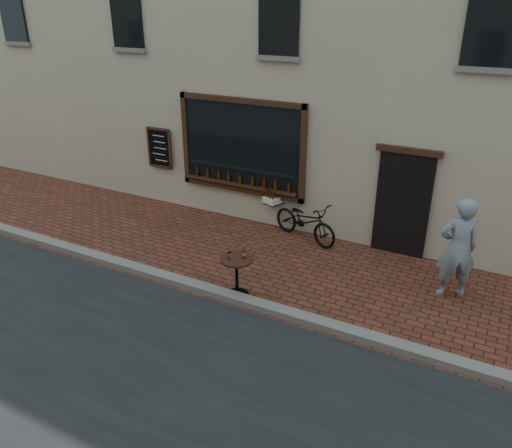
% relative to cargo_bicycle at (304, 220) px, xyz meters
% --- Properties ---
extents(ground, '(90.00, 90.00, 0.00)m').
position_rel_cargo_bicycle_xyz_m(ground, '(0.13, -3.14, -0.47)').
color(ground, '#4F2619').
rests_on(ground, ground).
extents(kerb, '(90.00, 0.25, 0.12)m').
position_rel_cargo_bicycle_xyz_m(kerb, '(0.13, -2.94, -0.41)').
color(kerb, slate).
rests_on(kerb, ground).
extents(cargo_bicycle, '(2.10, 1.17, 0.97)m').
position_rel_cargo_bicycle_xyz_m(cargo_bicycle, '(0.00, 0.00, 0.00)').
color(cargo_bicycle, black).
rests_on(cargo_bicycle, ground).
extents(bistro_table, '(0.60, 0.60, 1.03)m').
position_rel_cargo_bicycle_xyz_m(bistro_table, '(-0.14, -2.76, 0.08)').
color(bistro_table, black).
rests_on(bistro_table, ground).
extents(pedestrian, '(0.83, 0.72, 1.92)m').
position_rel_cargo_bicycle_xyz_m(pedestrian, '(3.30, -0.92, 0.49)').
color(pedestrian, gray).
rests_on(pedestrian, ground).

